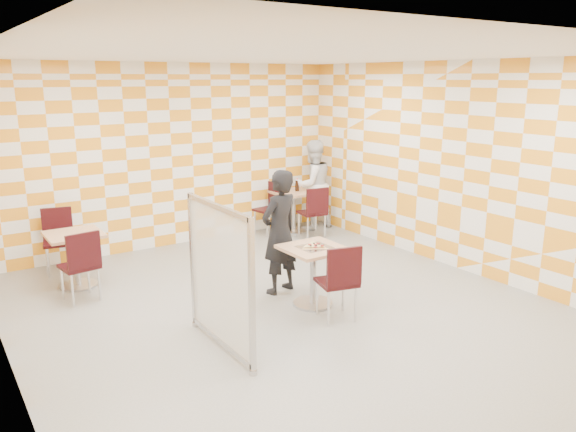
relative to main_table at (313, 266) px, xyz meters
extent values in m
plane|color=gray|center=(-0.38, -0.06, -0.51)|extent=(7.00, 7.00, 0.00)
plane|color=white|center=(-0.38, -0.06, 2.49)|extent=(7.00, 7.00, 0.00)
plane|color=white|center=(-0.38, 3.44, 0.99)|extent=(6.00, 0.00, 6.00)
plane|color=white|center=(2.62, -0.06, 0.99)|extent=(0.00, 7.00, 7.00)
cube|color=tan|center=(0.00, 0.00, 0.22)|extent=(0.70, 0.70, 0.04)
cylinder|color=#A5A5AA|center=(0.00, 0.00, -0.14)|extent=(0.08, 0.08, 0.70)
cylinder|color=#A5A5AA|center=(0.00, 0.00, -0.49)|extent=(0.50, 0.50, 0.03)
cube|color=tan|center=(1.74, 2.98, 0.22)|extent=(0.70, 0.70, 0.04)
cylinder|color=#A5A5AA|center=(1.74, 2.98, -0.14)|extent=(0.08, 0.08, 0.70)
cylinder|color=#A5A5AA|center=(1.74, 2.98, -0.49)|extent=(0.50, 0.50, 0.03)
cube|color=tan|center=(-2.28, 2.28, 0.22)|extent=(0.70, 0.70, 0.04)
cylinder|color=#A5A5AA|center=(-2.28, 2.28, -0.14)|extent=(0.08, 0.08, 0.70)
cylinder|color=#A5A5AA|center=(-2.28, 2.28, -0.49)|extent=(0.50, 0.50, 0.03)
cube|color=black|center=(-0.02, -0.49, -0.06)|extent=(0.51, 0.51, 0.04)
cube|color=black|center=(-0.07, -0.68, 0.19)|extent=(0.42, 0.14, 0.45)
cylinder|color=silver|center=(0.19, -0.36, -0.29)|extent=(0.03, 0.03, 0.43)
cylinder|color=silver|center=(-0.14, -0.28, -0.29)|extent=(0.03, 0.03, 0.43)
cylinder|color=silver|center=(0.10, -0.69, -0.29)|extent=(0.03, 0.03, 0.43)
cylinder|color=silver|center=(-0.23, -0.61, -0.29)|extent=(0.03, 0.03, 0.43)
cube|color=black|center=(1.78, 2.46, -0.06)|extent=(0.48, 0.48, 0.04)
cube|color=black|center=(1.75, 2.27, 0.19)|extent=(0.42, 0.10, 0.45)
cylinder|color=silver|center=(1.97, 2.61, -0.29)|extent=(0.03, 0.03, 0.43)
cylinder|color=silver|center=(1.63, 2.66, -0.29)|extent=(0.03, 0.03, 0.43)
cylinder|color=silver|center=(1.92, 2.27, -0.29)|extent=(0.03, 0.03, 0.43)
cylinder|color=silver|center=(1.58, 2.32, -0.29)|extent=(0.03, 0.03, 0.43)
cube|color=black|center=(1.26, 3.09, -0.06)|extent=(0.48, 0.48, 0.04)
cube|color=black|center=(1.45, 3.12, 0.19)|extent=(0.10, 0.42, 0.45)
cylinder|color=silver|center=(1.06, 3.23, -0.29)|extent=(0.03, 0.03, 0.43)
cylinder|color=silver|center=(1.11, 2.89, -0.29)|extent=(0.03, 0.03, 0.43)
cylinder|color=silver|center=(1.40, 3.28, -0.29)|extent=(0.03, 0.03, 0.43)
cylinder|color=silver|center=(1.45, 2.94, -0.29)|extent=(0.03, 0.03, 0.43)
cube|color=black|center=(-2.36, 1.76, -0.06)|extent=(0.47, 0.47, 0.04)
cube|color=black|center=(-2.33, 1.56, 0.19)|extent=(0.42, 0.10, 0.45)
cylinder|color=silver|center=(-2.22, 1.95, -0.29)|extent=(0.03, 0.03, 0.43)
cylinder|color=silver|center=(-2.55, 1.90, -0.29)|extent=(0.03, 0.03, 0.43)
cylinder|color=silver|center=(-2.17, 1.61, -0.29)|extent=(0.03, 0.03, 0.43)
cylinder|color=silver|center=(-2.51, 1.56, -0.29)|extent=(0.03, 0.03, 0.43)
cube|color=black|center=(-2.34, 3.00, -0.06)|extent=(0.50, 0.50, 0.04)
cube|color=black|center=(-2.30, 3.20, 0.19)|extent=(0.42, 0.12, 0.45)
cylinder|color=silver|center=(-2.54, 2.87, -0.29)|extent=(0.03, 0.03, 0.43)
cylinder|color=silver|center=(-2.21, 2.80, -0.29)|extent=(0.03, 0.03, 0.43)
cylinder|color=silver|center=(-2.47, 3.20, -0.29)|extent=(0.03, 0.03, 0.43)
cylinder|color=silver|center=(-2.14, 3.14, -0.29)|extent=(0.03, 0.03, 0.43)
cube|color=white|center=(-1.48, -0.42, 0.29)|extent=(0.02, 1.30, 1.40)
cube|color=#B2B2B7|center=(-1.48, -0.42, 1.01)|extent=(0.05, 1.30, 0.05)
cube|color=#B2B2B7|center=(-1.48, -0.42, -0.43)|extent=(0.05, 1.30, 0.05)
cube|color=#B2B2B7|center=(-1.48, -1.07, 0.29)|extent=(0.05, 0.05, 1.50)
cylinder|color=#B2B2B7|center=(-1.48, -1.07, -0.48)|extent=(0.08, 0.08, 0.05)
cube|color=#B2B2B7|center=(-1.48, 0.23, 0.29)|extent=(0.05, 0.05, 1.50)
cylinder|color=#B2B2B7|center=(-1.48, 0.23, -0.48)|extent=(0.08, 0.08, 0.05)
imported|color=black|center=(-0.10, 0.61, 0.31)|extent=(0.67, 0.53, 1.63)
imported|color=white|center=(2.17, 2.99, 0.32)|extent=(0.81, 0.64, 1.66)
cube|color=silver|center=(0.00, -0.02, 0.24)|extent=(0.38, 0.34, 0.01)
cone|color=tan|center=(0.00, -0.02, 0.26)|extent=(0.40, 0.40, 0.02)
cone|color=#F2D88C|center=(0.00, 0.00, 0.27)|extent=(0.33, 0.33, 0.01)
cylinder|color=maroon|center=(-0.06, -0.12, 0.28)|extent=(0.04, 0.04, 0.01)
cylinder|color=maroon|center=(0.05, -0.11, 0.28)|extent=(0.04, 0.04, 0.01)
cylinder|color=maroon|center=(0.00, -0.04, 0.28)|extent=(0.04, 0.04, 0.01)
cylinder|color=maroon|center=(-0.05, 0.01, 0.28)|extent=(0.04, 0.04, 0.01)
cylinder|color=maroon|center=(0.06, -0.01, 0.28)|extent=(0.04, 0.04, 0.01)
torus|color=black|center=(0.05, -0.05, 0.28)|extent=(0.03, 0.03, 0.01)
torus|color=black|center=(-0.02, -0.08, 0.28)|extent=(0.03, 0.03, 0.01)
torus|color=black|center=(0.02, 0.02, 0.28)|extent=(0.03, 0.03, 0.01)
torus|color=black|center=(-0.07, -0.04, 0.28)|extent=(0.03, 0.03, 0.01)
cylinder|color=white|center=(1.54, 3.12, 0.32)|extent=(0.06, 0.06, 0.16)
cylinder|color=red|center=(1.54, 3.12, 0.42)|extent=(0.04, 0.04, 0.04)
cylinder|color=black|center=(1.81, 2.98, 0.34)|extent=(0.07, 0.07, 0.20)
cylinder|color=red|center=(1.81, 2.98, 0.46)|extent=(0.03, 0.03, 0.03)
camera|label=1|loc=(-3.89, -5.27, 2.24)|focal=35.00mm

